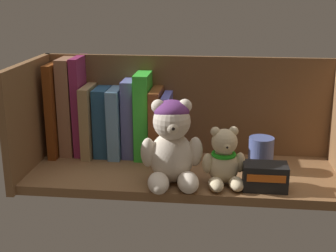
{
  "coord_description": "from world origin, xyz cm",
  "views": [
    {
      "loc": [
        7.94,
        -98.86,
        42.46
      ],
      "look_at": [
        -3.36,
        0.0,
        12.49
      ],
      "focal_mm": 50.41,
      "sensor_mm": 36.0,
      "label": 1
    }
  ],
  "objects_px": {
    "book_9": "(168,124)",
    "teddy_bear_smaller": "(224,161)",
    "book_8": "(158,122)",
    "teddy_bear_larger": "(172,145)",
    "book_3": "(91,119)",
    "book_1": "(70,106)",
    "book_2": "(81,106)",
    "small_product_box": "(265,177)",
    "book_6": "(130,117)",
    "pillar_candle": "(261,154)",
    "book_4": "(104,121)",
    "book_5": "(118,121)",
    "book_7": "(144,114)",
    "book_0": "(59,107)"
  },
  "relations": [
    {
      "from": "book_1",
      "to": "book_9",
      "type": "relative_size",
      "value": 1.5
    },
    {
      "from": "book_2",
      "to": "book_4",
      "type": "relative_size",
      "value": 1.44
    },
    {
      "from": "book_1",
      "to": "book_7",
      "type": "xyz_separation_m",
      "value": [
        0.19,
        0.0,
        -0.02
      ]
    },
    {
      "from": "book_9",
      "to": "pillar_candle",
      "type": "bearing_deg",
      "value": -17.93
    },
    {
      "from": "book_9",
      "to": "teddy_bear_smaller",
      "type": "xyz_separation_m",
      "value": [
        0.14,
        -0.16,
        -0.03
      ]
    },
    {
      "from": "book_3",
      "to": "teddy_bear_smaller",
      "type": "xyz_separation_m",
      "value": [
        0.33,
        -0.16,
        -0.03
      ]
    },
    {
      "from": "book_0",
      "to": "small_product_box",
      "type": "bearing_deg",
      "value": -19.78
    },
    {
      "from": "book_5",
      "to": "book_8",
      "type": "distance_m",
      "value": 0.1
    },
    {
      "from": "small_product_box",
      "to": "book_4",
      "type": "bearing_deg",
      "value": 154.95
    },
    {
      "from": "book_3",
      "to": "book_7",
      "type": "bearing_deg",
      "value": 0.0
    },
    {
      "from": "book_7",
      "to": "book_4",
      "type": "bearing_deg",
      "value": 180.0
    },
    {
      "from": "teddy_bear_smaller",
      "to": "pillar_candle",
      "type": "distance_m",
      "value": 0.13
    },
    {
      "from": "teddy_bear_smaller",
      "to": "book_2",
      "type": "bearing_deg",
      "value": 154.93
    },
    {
      "from": "book_9",
      "to": "pillar_candle",
      "type": "height_order",
      "value": "book_9"
    },
    {
      "from": "book_4",
      "to": "teddy_bear_smaller",
      "type": "xyz_separation_m",
      "value": [
        0.29,
        -0.16,
        -0.03
      ]
    },
    {
      "from": "book_3",
      "to": "book_7",
      "type": "xyz_separation_m",
      "value": [
        0.13,
        0.0,
        0.02
      ]
    },
    {
      "from": "book_7",
      "to": "small_product_box",
      "type": "xyz_separation_m",
      "value": [
        0.28,
        -0.18,
        -0.08
      ]
    },
    {
      "from": "book_6",
      "to": "teddy_bear_smaller",
      "type": "distance_m",
      "value": 0.28
    },
    {
      "from": "book_9",
      "to": "book_6",
      "type": "bearing_deg",
      "value": 180.0
    },
    {
      "from": "book_1",
      "to": "teddy_bear_smaller",
      "type": "bearing_deg",
      "value": -23.38
    },
    {
      "from": "book_3",
      "to": "book_1",
      "type": "bearing_deg",
      "value": 180.0
    },
    {
      "from": "book_3",
      "to": "book_0",
      "type": "bearing_deg",
      "value": 180.0
    },
    {
      "from": "book_7",
      "to": "book_6",
      "type": "bearing_deg",
      "value": 180.0
    },
    {
      "from": "teddy_bear_larger",
      "to": "small_product_box",
      "type": "xyz_separation_m",
      "value": [
        0.19,
        -0.01,
        -0.06
      ]
    },
    {
      "from": "book_0",
      "to": "book_5",
      "type": "height_order",
      "value": "book_0"
    },
    {
      "from": "book_9",
      "to": "small_product_box",
      "type": "xyz_separation_m",
      "value": [
        0.22,
        -0.18,
        -0.05
      ]
    },
    {
      "from": "book_1",
      "to": "book_5",
      "type": "xyz_separation_m",
      "value": [
        0.12,
        0.0,
        -0.03
      ]
    },
    {
      "from": "book_2",
      "to": "teddy_bear_larger",
      "type": "height_order",
      "value": "book_2"
    },
    {
      "from": "book_4",
      "to": "book_7",
      "type": "height_order",
      "value": "book_7"
    },
    {
      "from": "book_6",
      "to": "book_9",
      "type": "bearing_deg",
      "value": 0.0
    },
    {
      "from": "teddy_bear_smaller",
      "to": "book_3",
      "type": "bearing_deg",
      "value": 153.29
    },
    {
      "from": "book_0",
      "to": "teddy_bear_smaller",
      "type": "height_order",
      "value": "book_0"
    },
    {
      "from": "book_7",
      "to": "pillar_candle",
      "type": "xyz_separation_m",
      "value": [
        0.28,
        -0.07,
        -0.06
      ]
    },
    {
      "from": "teddy_bear_larger",
      "to": "book_4",
      "type": "bearing_deg",
      "value": 137.81
    },
    {
      "from": "pillar_candle",
      "to": "book_4",
      "type": "bearing_deg",
      "value": 169.35
    },
    {
      "from": "book_5",
      "to": "pillar_candle",
      "type": "xyz_separation_m",
      "value": [
        0.34,
        -0.07,
        -0.05
      ]
    },
    {
      "from": "book_9",
      "to": "small_product_box",
      "type": "height_order",
      "value": "book_9"
    },
    {
      "from": "book_8",
      "to": "teddy_bear_larger",
      "type": "xyz_separation_m",
      "value": [
        0.05,
        -0.17,
        0.0
      ]
    },
    {
      "from": "book_5",
      "to": "small_product_box",
      "type": "height_order",
      "value": "book_5"
    },
    {
      "from": "teddy_bear_smaller",
      "to": "book_0",
      "type": "bearing_deg",
      "value": 158.08
    },
    {
      "from": "book_4",
      "to": "teddy_bear_larger",
      "type": "xyz_separation_m",
      "value": [
        0.19,
        -0.17,
        0.0
      ]
    },
    {
      "from": "book_1",
      "to": "book_2",
      "type": "xyz_separation_m",
      "value": [
        0.03,
        0.0,
        0.0
      ]
    },
    {
      "from": "book_2",
      "to": "teddy_bear_smaller",
      "type": "height_order",
      "value": "book_2"
    },
    {
      "from": "book_1",
      "to": "pillar_candle",
      "type": "height_order",
      "value": "book_1"
    },
    {
      "from": "teddy_bear_larger",
      "to": "book_1",
      "type": "bearing_deg",
      "value": 148.13
    },
    {
      "from": "book_6",
      "to": "pillar_candle",
      "type": "height_order",
      "value": "book_6"
    },
    {
      "from": "teddy_bear_larger",
      "to": "pillar_candle",
      "type": "relative_size",
      "value": 2.36
    },
    {
      "from": "book_2",
      "to": "book_0",
      "type": "bearing_deg",
      "value": 180.0
    },
    {
      "from": "book_0",
      "to": "pillar_candle",
      "type": "distance_m",
      "value": 0.5
    },
    {
      "from": "pillar_candle",
      "to": "book_0",
      "type": "bearing_deg",
      "value": 171.77
    }
  ]
}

